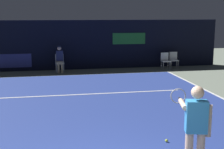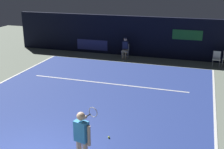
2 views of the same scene
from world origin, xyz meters
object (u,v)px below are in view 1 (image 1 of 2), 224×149
tennis_player (195,128)px  courtside_chair_far (165,60)px  line_judge_on_chair (60,59)px  courtside_chair_near (174,59)px  tennis_ball (167,141)px

tennis_player → courtside_chair_far: 11.83m
tennis_player → line_judge_on_chair: tennis_player is taller
tennis_player → courtside_chair_near: size_ratio=1.97×
line_judge_on_chair → courtside_chair_far: 5.55m
tennis_player → courtside_chair_far: bearing=72.3°
tennis_ball → courtside_chair_near: bearing=67.7°
courtside_chair_near → tennis_player: bearing=-109.9°
tennis_player → tennis_ball: 1.98m
courtside_chair_near → tennis_ball: size_ratio=12.94×
courtside_chair_far → courtside_chair_near: bearing=21.4°
courtside_chair_near → courtside_chair_far: size_ratio=1.00×
courtside_chair_near → courtside_chair_far: 0.60m
courtside_chair_near → tennis_ball: courtside_chair_near is taller
courtside_chair_near → courtside_chair_far: (-0.56, -0.22, 0.00)m
tennis_player → tennis_ball: size_ratio=25.44×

